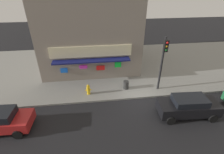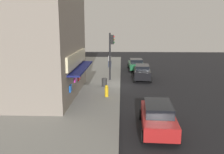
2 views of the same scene
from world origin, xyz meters
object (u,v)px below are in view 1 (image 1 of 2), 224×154
Objects in this scene: trash_can at (126,85)px; parked_car_black at (188,106)px; traffic_light at (163,58)px; fire_hydrant at (88,90)px.

trash_can is 5.47m from parked_car_black.
fire_hydrant is at bearing 179.30° from traffic_light.
traffic_light reaches higher than fire_hydrant.
fire_hydrant is 8.05m from parked_car_black.
traffic_light is at bearing 105.84° from parked_car_black.
fire_hydrant is 3.43m from trash_can.
fire_hydrant is at bearing -172.99° from trash_can.
traffic_light reaches higher than trash_can.
traffic_light is 4.26m from parked_car_black.
traffic_light is at bearing -0.70° from fire_hydrant.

